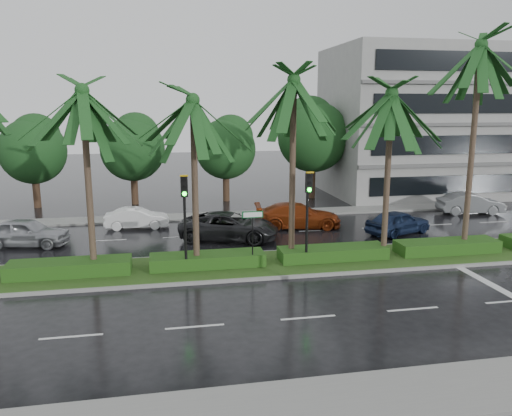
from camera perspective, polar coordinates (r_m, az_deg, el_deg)
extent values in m
plane|color=black|center=(22.66, 2.35, -7.34)|extent=(120.00, 120.00, 0.00)
cube|color=gray|center=(13.82, 12.59, -20.58)|extent=(40.00, 2.40, 0.12)
cube|color=gray|center=(34.02, -2.22, -0.77)|extent=(40.00, 2.00, 0.12)
cube|color=gray|center=(23.56, 1.80, -6.40)|extent=(36.00, 4.00, 0.14)
cube|color=#264918|center=(23.54, 1.80, -6.23)|extent=(35.60, 3.70, 0.02)
cube|color=#224C15|center=(23.29, -20.50, -6.39)|extent=(5.20, 1.40, 0.60)
cube|color=#224C15|center=(23.01, -5.55, -5.91)|extent=(5.20, 1.40, 0.60)
cube|color=#224C15|center=(24.25, 8.77, -5.07)|extent=(5.20, 1.40, 0.60)
cube|color=#224C15|center=(26.81, 20.98, -4.10)|extent=(5.20, 1.40, 0.60)
cube|color=silver|center=(29.68, -24.27, -3.77)|extent=(2.00, 0.12, 0.01)
cube|color=silver|center=(17.76, -20.37, -13.62)|extent=(2.00, 0.12, 0.01)
cube|color=silver|center=(28.98, -16.56, -3.56)|extent=(2.00, 0.12, 0.01)
cube|color=silver|center=(17.51, -7.01, -13.31)|extent=(2.00, 0.12, 0.01)
cube|color=silver|center=(28.83, -8.62, -3.28)|extent=(2.00, 0.12, 0.01)
cube|color=silver|center=(18.16, 5.99, -12.34)|extent=(2.00, 0.12, 0.01)
cube|color=silver|center=(29.23, -0.75, -2.94)|extent=(2.00, 0.12, 0.01)
cube|color=silver|center=(19.62, 17.47, -10.96)|extent=(2.00, 0.12, 0.01)
cube|color=silver|center=(30.16, 6.76, -2.57)|extent=(2.00, 0.12, 0.01)
cube|color=silver|center=(21.72, 26.95, -9.48)|extent=(2.00, 0.12, 0.01)
cube|color=silver|center=(31.57, 13.71, -2.18)|extent=(2.00, 0.12, 0.01)
cube|color=silver|center=(33.40, 19.98, -1.80)|extent=(2.00, 0.12, 0.01)
cube|color=silver|center=(35.59, 25.53, -1.45)|extent=(2.00, 0.12, 0.01)
cube|color=silver|center=(23.51, 24.96, -7.74)|extent=(0.40, 6.00, 0.01)
cylinder|color=#3B2E22|center=(22.42, -18.60, 2.57)|extent=(0.28, 0.28, 7.83)
cylinder|color=#3B2E22|center=(23.26, -18.01, -6.46)|extent=(0.40, 0.40, 0.44)
cylinder|color=#3B2E22|center=(22.08, -6.99, 2.46)|extent=(0.28, 0.28, 7.45)
cylinder|color=#3B2E22|center=(22.90, -6.78, -6.23)|extent=(0.40, 0.40, 0.44)
cylinder|color=#3B2E22|center=(23.04, 4.19, 4.01)|extent=(0.28, 0.28, 8.34)
cylinder|color=#3B2E22|center=(23.88, 4.05, -5.42)|extent=(0.40, 0.40, 0.44)
cylinder|color=#3B2E22|center=(24.25, 14.77, 3.36)|extent=(0.28, 0.28, 7.77)
cylinder|color=#3B2E22|center=(25.02, 14.34, -4.97)|extent=(0.40, 0.40, 0.44)
cylinder|color=#3B2E22|center=(26.63, 23.45, 5.93)|extent=(0.28, 0.28, 10.01)
cylinder|color=#3B2E22|center=(27.44, 22.65, -4.05)|extent=(0.40, 0.40, 0.44)
cylinder|color=black|center=(21.98, -8.08, -3.01)|extent=(0.12, 0.12, 3.40)
cube|color=black|center=(21.37, -8.22, 2.46)|extent=(0.30, 0.18, 0.90)
cube|color=gold|center=(21.18, -8.24, 3.69)|extent=(0.34, 0.12, 0.06)
cylinder|color=black|center=(21.22, -8.23, 3.21)|extent=(0.18, 0.04, 0.18)
cylinder|color=black|center=(21.27, -8.20, 2.42)|extent=(0.18, 0.04, 0.18)
cylinder|color=#0CE519|center=(21.32, -8.18, 1.62)|extent=(0.18, 0.04, 0.18)
cylinder|color=black|center=(22.88, 5.82, -2.37)|extent=(0.12, 0.12, 3.40)
cube|color=black|center=(22.28, 6.07, 2.89)|extent=(0.30, 0.18, 0.90)
cube|color=gold|center=(22.10, 6.18, 4.07)|extent=(0.34, 0.12, 0.06)
cylinder|color=black|center=(22.15, 6.16, 3.62)|extent=(0.18, 0.04, 0.18)
cylinder|color=black|center=(22.19, 6.14, 2.85)|extent=(0.18, 0.04, 0.18)
cylinder|color=#0CE519|center=(22.24, 6.13, 2.09)|extent=(0.18, 0.04, 0.18)
cylinder|color=black|center=(22.50, -0.40, -3.60)|extent=(0.06, 0.06, 2.60)
cube|color=#0C5926|center=(22.20, -0.39, -0.76)|extent=(0.95, 0.04, 0.30)
cube|color=white|center=(22.18, -0.38, -0.77)|extent=(0.85, 0.01, 0.22)
cylinder|color=#3E271C|center=(39.91, -23.79, 1.69)|extent=(0.52, 0.52, 2.30)
sphere|color=#1A4118|center=(39.56, -24.15, 5.95)|extent=(4.73, 4.73, 4.73)
sphere|color=#1A4118|center=(39.79, -24.16, 7.31)|extent=(3.55, 3.55, 3.55)
cylinder|color=#3E271C|center=(38.92, -13.71, 2.13)|extent=(0.52, 0.52, 2.32)
sphere|color=#1A4118|center=(38.55, -13.93, 6.55)|extent=(4.77, 4.77, 4.77)
sphere|color=#1A4118|center=(38.78, -13.97, 7.95)|extent=(3.58, 3.58, 3.58)
cylinder|color=#3E271C|center=(39.17, -3.43, 2.46)|extent=(0.52, 0.52, 2.26)
sphere|color=#1A4118|center=(38.81, -3.48, 6.73)|extent=(4.64, 4.64, 4.64)
sphere|color=#1A4118|center=(39.04, -3.55, 8.09)|extent=(3.48, 3.48, 3.48)
cylinder|color=#3E271C|center=(40.61, 6.42, 3.08)|extent=(0.52, 0.52, 2.74)
sphere|color=#1A4118|center=(40.24, 6.54, 8.11)|extent=(5.65, 5.65, 5.65)
sphere|color=#1A4118|center=(40.47, 6.45, 9.69)|extent=(4.23, 4.23, 4.23)
cylinder|color=#3E271C|center=(43.22, 15.33, 2.85)|extent=(0.52, 0.52, 2.14)
sphere|color=#1A4118|center=(42.90, 15.53, 6.53)|extent=(4.41, 4.41, 4.41)
sphere|color=#1A4118|center=(43.11, 15.42, 7.70)|extent=(3.31, 3.31, 3.31)
cube|color=gray|center=(44.62, 18.90, 9.27)|extent=(16.00, 10.00, 12.00)
imported|color=#A4A5AB|center=(29.20, -24.81, -2.54)|extent=(2.61, 4.70, 1.51)
imported|color=white|center=(31.27, -13.45, -1.12)|extent=(1.45, 3.86, 1.26)
imported|color=black|center=(27.83, -3.08, -2.10)|extent=(4.07, 6.02, 1.53)
imported|color=maroon|center=(30.61, 4.79, -0.86)|extent=(2.74, 5.46, 1.52)
imported|color=#182649|center=(30.17, 15.93, -1.57)|extent=(3.09, 4.47, 1.41)
imported|color=slate|center=(37.54, 23.30, 0.49)|extent=(2.14, 4.56, 1.44)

